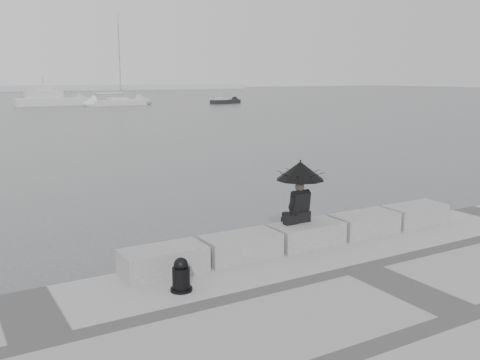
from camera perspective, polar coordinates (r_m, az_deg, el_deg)
ground at (r=12.53m, az=5.81°, el=-8.57°), size 360.00×360.00×0.00m
stone_block_far_left at (r=10.33m, az=-8.17°, el=-8.53°), size 1.60×0.80×0.50m
stone_block_left at (r=11.04m, az=0.08°, el=-7.12°), size 1.60×0.80×0.50m
stone_block_centre at (r=11.95m, az=7.16°, el=-5.78°), size 1.60×0.80×0.50m
stone_block_right at (r=13.02m, az=13.13°, el=-4.58°), size 1.60×0.80×0.50m
stone_block_far_right at (r=14.22m, az=18.13°, el=-3.53°), size 1.60×0.80×0.50m
seated_person at (r=11.83m, az=6.46°, el=0.21°), size 1.08×1.08×1.39m
bag at (r=11.75m, az=5.40°, el=-4.29°), size 0.29×0.17×0.19m
mooring_bollard at (r=9.47m, az=-6.30°, el=-10.27°), size 0.39×0.39×0.61m
sailboat_right at (r=80.92m, az=-12.88°, el=8.14°), size 8.33×3.34×12.90m
motor_cruiser at (r=82.91m, az=-19.49°, el=8.11°), size 10.05×3.06×4.50m
small_motorboat at (r=84.32m, az=-1.56°, el=8.37°), size 5.51×3.05×1.10m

